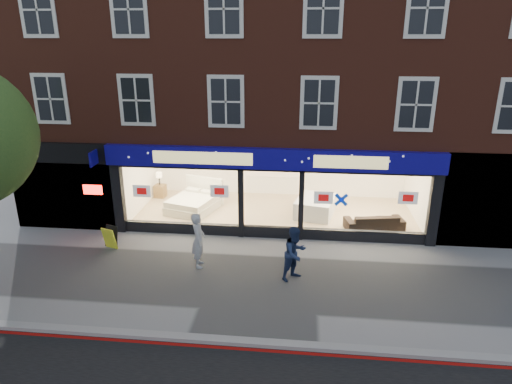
% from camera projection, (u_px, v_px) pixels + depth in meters
% --- Properties ---
extents(ground, '(120.00, 120.00, 0.00)m').
position_uv_depth(ground, '(263.00, 281.00, 13.45)').
color(ground, gray).
rests_on(ground, ground).
extents(kerb_line, '(60.00, 0.10, 0.01)m').
position_uv_depth(kerb_line, '(250.00, 350.00, 10.54)').
color(kerb_line, '#8C0A07').
rests_on(kerb_line, ground).
extents(kerb_stone, '(60.00, 0.25, 0.12)m').
position_uv_depth(kerb_stone, '(251.00, 342.00, 10.71)').
color(kerb_stone, gray).
rests_on(kerb_stone, ground).
extents(showroom_floor, '(11.00, 4.50, 0.10)m').
position_uv_depth(showroom_floor, '(275.00, 213.00, 18.35)').
color(showroom_floor, tan).
rests_on(showroom_floor, ground).
extents(building, '(19.00, 8.26, 10.30)m').
position_uv_depth(building, '(280.00, 39.00, 17.73)').
color(building, maroon).
rests_on(building, ground).
extents(display_bed, '(2.18, 2.42, 1.14)m').
position_uv_depth(display_bed, '(194.00, 202.00, 18.45)').
color(display_bed, silver).
rests_on(display_bed, showroom_floor).
extents(bedside_table, '(0.51, 0.51, 0.55)m').
position_uv_depth(bedside_table, '(160.00, 191.00, 19.90)').
color(bedside_table, brown).
rests_on(bedside_table, showroom_floor).
extents(mattress_stack, '(1.72, 2.00, 0.69)m').
position_uv_depth(mattress_stack, '(315.00, 206.00, 17.95)').
color(mattress_stack, silver).
rests_on(mattress_stack, showroom_floor).
extents(sofa, '(2.22, 1.20, 0.61)m').
position_uv_depth(sofa, '(374.00, 222.00, 16.60)').
color(sofa, black).
rests_on(sofa, showroom_floor).
extents(a_board, '(0.58, 0.46, 0.77)m').
position_uv_depth(a_board, '(110.00, 237.00, 15.39)').
color(a_board, yellow).
rests_on(a_board, ground).
extents(pedestrian_grey, '(0.51, 0.70, 1.76)m').
position_uv_depth(pedestrian_grey, '(198.00, 240.00, 14.05)').
color(pedestrian_grey, '#B7B9BF').
rests_on(pedestrian_grey, ground).
extents(pedestrian_blue, '(1.01, 1.02, 1.66)m').
position_uv_depth(pedestrian_blue, '(295.00, 253.00, 13.32)').
color(pedestrian_blue, '#1B294D').
rests_on(pedestrian_blue, ground).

